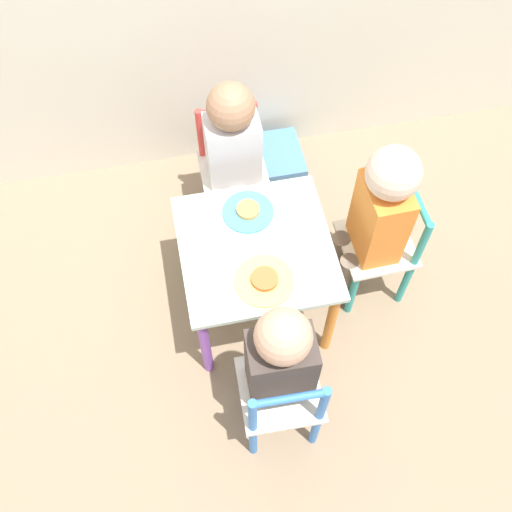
{
  "coord_description": "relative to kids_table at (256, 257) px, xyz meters",
  "views": [
    {
      "loc": [
        -0.21,
        -1.05,
        2.16
      ],
      "look_at": [
        0.0,
        0.0,
        0.37
      ],
      "focal_mm": 42.0,
      "sensor_mm": 36.0,
      "label": 1
    }
  ],
  "objects": [
    {
      "name": "chair_red",
      "position": [
        0.0,
        0.48,
        -0.1
      ],
      "size": [
        0.26,
        0.26,
        0.53
      ],
      "rotation": [
        0.0,
        0.0,
        -0.0
      ],
      "color": "silver",
      "rests_on": "ground_plane"
    },
    {
      "name": "chair_teal",
      "position": [
        0.48,
        0.01,
        -0.1
      ],
      "size": [
        0.27,
        0.27,
        0.53
      ],
      "rotation": [
        0.0,
        0.0,
        -1.55
      ],
      "color": "silver",
      "rests_on": "ground_plane"
    },
    {
      "name": "chair_blue",
      "position": [
        -0.01,
        -0.48,
        -0.1
      ],
      "size": [
        0.27,
        0.27,
        0.53
      ],
      "rotation": [
        0.0,
        0.0,
        -3.17
      ],
      "color": "silver",
      "rests_on": "ground_plane"
    },
    {
      "name": "plate_back",
      "position": [
        0.0,
        0.14,
        0.08
      ],
      "size": [
        0.18,
        0.18,
        0.03
      ],
      "color": "#4C9EE0",
      "rests_on": "kids_table"
    },
    {
      "name": "kids_table",
      "position": [
        0.0,
        0.0,
        0.0
      ],
      "size": [
        0.52,
        0.52,
        0.44
      ],
      "color": "silver",
      "rests_on": "ground_plane"
    },
    {
      "name": "child_back",
      "position": [
        0.0,
        0.42,
        0.09
      ],
      "size": [
        0.2,
        0.22,
        0.75
      ],
      "rotation": [
        0.0,
        0.0,
        -0.0
      ],
      "color": "#7A6B5B",
      "rests_on": "ground_plane"
    },
    {
      "name": "ground_plane",
      "position": [
        0.0,
        0.0,
        -0.37
      ],
      "size": [
        6.0,
        6.0,
        0.0
      ],
      "primitive_type": "plane",
      "color": "#8C755B"
    },
    {
      "name": "child_right",
      "position": [
        0.42,
        0.01,
        0.12
      ],
      "size": [
        0.23,
        0.2,
        0.8
      ],
      "rotation": [
        0.0,
        0.0,
        -1.55
      ],
      "color": "#7A6B5B",
      "rests_on": "ground_plane"
    },
    {
      "name": "child_front",
      "position": [
        -0.01,
        -0.42,
        0.09
      ],
      "size": [
        0.2,
        0.22,
        0.75
      ],
      "rotation": [
        0.0,
        0.0,
        -3.17
      ],
      "color": "#38383D",
      "rests_on": "ground_plane"
    },
    {
      "name": "plate_front",
      "position": [
        -0.0,
        -0.14,
        0.08
      ],
      "size": [
        0.2,
        0.2,
        0.03
      ],
      "color": "#EADB66",
      "rests_on": "kids_table"
    },
    {
      "name": "storage_bin",
      "position": [
        0.17,
        0.64,
        -0.29
      ],
      "size": [
        0.33,
        0.26,
        0.14
      ],
      "color": "#4C7FB7",
      "rests_on": "ground_plane"
    }
  ]
}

